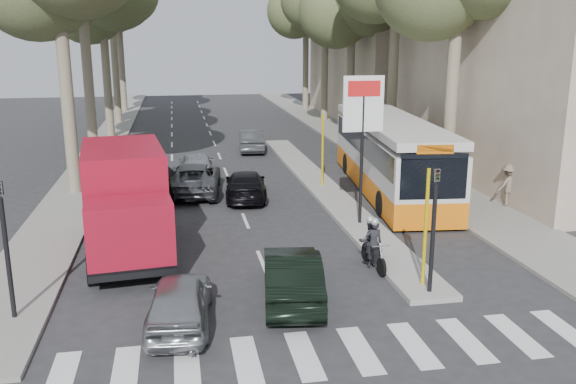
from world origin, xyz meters
The scene contains 20 objects.
ground centered at (0.00, 0.00, 0.00)m, with size 120.00×120.00×0.00m, color #28282B.
sidewalk_right centered at (8.60, 25.00, 0.06)m, with size 3.20×70.00×0.12m, color gray.
median_left centered at (-8.00, 28.00, 0.06)m, with size 2.40×64.00×0.12m, color gray.
traffic_island centered at (3.25, 11.00, 0.08)m, with size 1.50×26.00×0.16m, color gray.
building_far centered at (15.50, 34.00, 8.00)m, with size 11.00×20.00×16.00m, color #B7A88E.
billboard centered at (3.25, 5.00, 3.70)m, with size 1.50×12.10×5.60m.
traffic_light_island centered at (3.25, -1.50, 2.49)m, with size 0.16×0.41×3.60m.
traffic_light_left centered at (-7.60, -1.00, 2.49)m, with size 0.16×0.41×3.60m.
silver_hatchback centered at (-3.50, -2.00, 0.64)m, with size 1.51×3.75×1.28m, color #94979B.
dark_hatchback centered at (-0.50, -1.00, 0.70)m, with size 1.48×4.25×1.40m, color black.
queue_car_a centered at (-2.70, 11.20, 0.70)m, with size 2.32×5.03×1.40m, color #4C4F54.
queue_car_b centered at (-0.50, 9.81, 0.62)m, with size 1.74×4.28×1.24m, color black.
queue_car_c centered at (-2.46, 13.86, 0.72)m, with size 1.70×4.24×1.44m, color #A2A4AA.
queue_car_d centered at (1.20, 21.22, 0.68)m, with size 1.43×4.11×1.35m, color #4A4E52.
queue_car_e centered at (-4.40, 10.85, 0.72)m, with size 2.01×4.94×1.43m, color black.
red_truck centered at (-5.11, 3.55, 1.84)m, with size 3.13×6.74×3.48m.
city_bus centered at (6.20, 10.05, 1.77)m, with size 4.07×12.97×3.36m.
motorcycle centered at (2.39, 1.00, 0.74)m, with size 0.70×1.91×1.62m.
pedestrian_near centered at (7.64, 8.49, 0.88)m, with size 0.89×0.44×1.52m, color #3C334D.
pedestrian_far centered at (10.00, 6.30, 0.99)m, with size 1.13×0.50×1.75m, color #716254.
Camera 1 is at (-3.41, -16.05, 6.94)m, focal length 38.00 mm.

